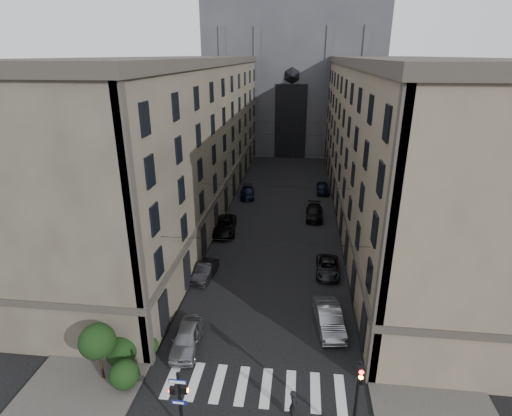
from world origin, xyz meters
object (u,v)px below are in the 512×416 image
at_px(gothic_tower, 294,61).
at_px(pedestrian_signal_left, 180,398).
at_px(traffic_light_right, 358,393).
at_px(car_left_near, 187,338).
at_px(car_left_midfar, 224,226).
at_px(car_right_midfar, 314,213).
at_px(pedestrian, 293,404).
at_px(car_right_near, 329,318).
at_px(car_right_midnear, 328,267).
at_px(car_left_far, 247,193).
at_px(car_left_midnear, 205,271).
at_px(car_right_far, 323,188).

xyz_separation_m(gothic_tower, pedestrian_signal_left, (-3.51, -73.46, -15.48)).
xyz_separation_m(traffic_light_right, car_left_near, (-10.67, 6.08, -2.51)).
relative_size(car_left_midfar, car_right_midfar, 1.15).
relative_size(car_left_near, pedestrian, 2.43).
xyz_separation_m(car_right_near, car_right_midnear, (0.33, 8.05, -0.19)).
distance_m(car_left_far, car_right_midnear, 22.73).
relative_size(car_left_near, car_right_midfar, 0.90).
bearing_deg(car_left_midfar, car_right_midnear, -41.67).
bearing_deg(car_left_midnear, car_right_midfar, 62.92).
bearing_deg(car_left_far, car_left_near, -97.36).
bearing_deg(car_left_far, car_left_midnear, -99.67).
bearing_deg(car_left_midnear, car_left_midfar, 97.32).
height_order(car_left_near, car_left_midnear, car_left_near).
xyz_separation_m(car_left_far, car_right_midfar, (9.34, -6.81, 0.06)).
bearing_deg(car_left_near, car_left_midfar, 89.58).
relative_size(car_left_far, car_right_near, 0.93).
height_order(car_left_midnear, car_right_midfar, car_right_midfar).
bearing_deg(car_left_far, traffic_light_right, -81.58).
relative_size(gothic_tower, car_left_midnear, 14.15).
relative_size(gothic_tower, car_right_midnear, 12.68).
distance_m(pedestrian_signal_left, car_left_near, 6.86).
relative_size(car_left_far, car_right_midnear, 1.02).
distance_m(traffic_light_right, car_left_midnear, 19.40).
xyz_separation_m(car_left_near, pedestrian, (7.51, -4.95, 0.16)).
bearing_deg(car_left_far, car_left_midfar, -102.43).
relative_size(gothic_tower, car_right_far, 13.17).
height_order(gothic_tower, car_left_far, gothic_tower).
bearing_deg(gothic_tower, car_right_midnear, -84.68).
bearing_deg(pedestrian, car_left_midfar, 12.55).
distance_m(gothic_tower, car_right_near, 66.05).
xyz_separation_m(car_left_midnear, car_right_far, (11.65, 25.63, 0.08)).
relative_size(car_left_midnear, car_right_midnear, 0.90).
bearing_deg(car_left_near, car_right_midnear, 44.23).
relative_size(pedestrian_signal_left, car_left_midfar, 0.68).
relative_size(car_left_midfar, car_right_near, 1.17).
bearing_deg(car_right_midnear, car_right_far, 90.62).
relative_size(pedestrian_signal_left, car_left_midnear, 0.98).
bearing_deg(pedestrian, gothic_tower, -5.03).
bearing_deg(pedestrian_signal_left, car_left_midnear, 98.92).
relative_size(pedestrian_signal_left, car_right_midfar, 0.79).
height_order(gothic_tower, pedestrian_signal_left, gothic_tower).
distance_m(pedestrian_signal_left, car_left_midfar, 26.05).
bearing_deg(car_left_midfar, car_right_near, -61.99).
xyz_separation_m(pedestrian_signal_left, car_left_far, (-1.60, 38.13, -1.64)).
distance_m(car_right_near, car_right_midfar, 21.52).
relative_size(gothic_tower, car_right_near, 11.60).
bearing_deg(car_left_midfar, car_right_far, 46.16).
distance_m(car_left_near, car_left_midnear, 9.31).
relative_size(car_left_midfar, pedestrian, 3.09).
bearing_deg(gothic_tower, car_left_near, -94.33).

